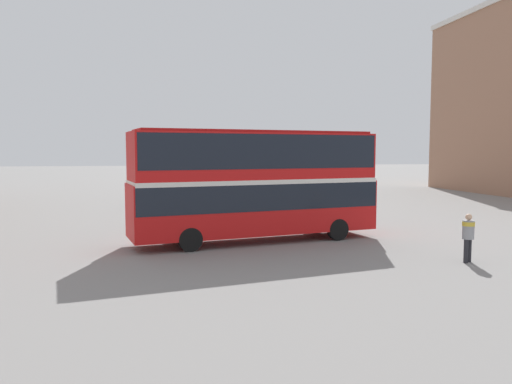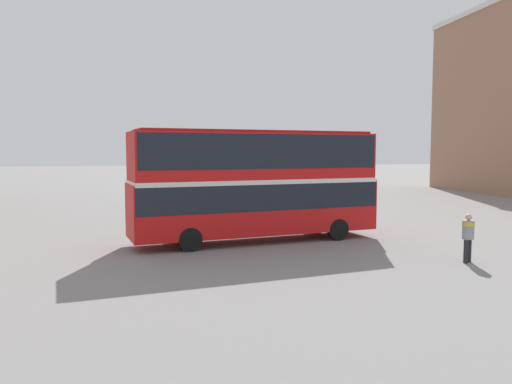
% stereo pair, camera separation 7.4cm
% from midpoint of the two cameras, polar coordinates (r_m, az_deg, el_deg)
% --- Properties ---
extents(ground_plane, '(240.00, 240.00, 0.00)m').
position_cam_midpoint_polar(ground_plane, '(22.99, -0.15, -5.39)').
color(ground_plane, gray).
extents(double_decker_bus, '(11.34, 4.65, 4.92)m').
position_cam_midpoint_polar(double_decker_bus, '(22.10, 0.10, 1.52)').
color(double_decker_bus, red).
rests_on(double_decker_bus, ground_plane).
extents(pedestrian_foreground, '(0.60, 0.60, 1.77)m').
position_cam_midpoint_polar(pedestrian_foreground, '(19.60, 23.18, -4.31)').
color(pedestrian_foreground, '#232328').
rests_on(pedestrian_foreground, ground_plane).
extents(parked_car_kerb_near, '(4.72, 2.29, 1.62)m').
position_cam_midpoint_polar(parked_car_kerb_near, '(37.31, -9.85, -0.30)').
color(parked_car_kerb_near, navy).
rests_on(parked_car_kerb_near, ground_plane).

